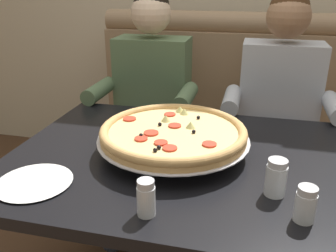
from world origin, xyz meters
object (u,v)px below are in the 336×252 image
diner_left (148,99)px  plate_near_left (34,180)px  pizza (173,133)px  dining_table (186,177)px  shaker_pepper_flakes (276,180)px  shaker_oregano (146,200)px  booth_bench (214,138)px  shaker_parmesan (305,206)px  diner_right (279,109)px

diner_left → plate_near_left: size_ratio=5.49×
pizza → plate_near_left: (-0.36, -0.31, -0.06)m
dining_table → shaker_pepper_flakes: shaker_pepper_flakes is taller
diner_left → shaker_oregano: bearing=-73.6°
diner_left → booth_bench: bearing=37.9°
pizza → plate_near_left: 0.48m
shaker_oregano → shaker_pepper_flakes: size_ratio=0.93×
pizza → shaker_parmesan: 0.52m
diner_right → plate_near_left: 1.22m
pizza → shaker_parmesan: bearing=-36.6°
pizza → shaker_pepper_flakes: (0.35, -0.20, -0.03)m
booth_bench → pizza: booth_bench is taller
pizza → plate_near_left: bearing=-139.4°
dining_table → pizza: size_ratio=2.33×
pizza → shaker_oregano: 0.38m
diner_left → diner_right: same height
diner_left → shaker_parmesan: 1.18m
booth_bench → diner_left: 0.53m
booth_bench → shaker_pepper_flakes: size_ratio=13.65×
shaker_oregano → dining_table: bearing=83.5°
pizza → shaker_oregano: (0.01, -0.38, -0.03)m
shaker_parmesan → shaker_pepper_flakes: bearing=122.7°
shaker_oregano → shaker_pepper_flakes: shaker_pepper_flakes is taller
shaker_oregano → pizza: bearing=92.1°
pizza → shaker_pepper_flakes: size_ratio=4.85×
diner_right → shaker_parmesan: bearing=-88.9°
booth_bench → pizza: (-0.06, -0.91, 0.41)m
dining_table → diner_left: diner_left is taller
shaker_oregano → shaker_parmesan: bearing=10.1°
shaker_oregano → plate_near_left: (-0.38, 0.07, -0.03)m
diner_right → pizza: size_ratio=2.37×
booth_bench → diner_left: bearing=-142.1°
dining_table → plate_near_left: (-0.42, -0.29, 0.10)m
plate_near_left → shaker_pepper_flakes: bearing=8.9°
pizza → diner_right: bearing=58.2°
booth_bench → pizza: size_ratio=2.82×
diner_right → shaker_parmesan: (0.02, -0.95, 0.06)m
booth_bench → pizza: bearing=-93.5°
diner_left → diner_right: size_ratio=1.00×
booth_bench → diner_left: (-0.34, -0.27, 0.31)m
booth_bench → shaker_parmesan: (0.36, -1.22, 0.38)m
dining_table → diner_right: 0.75m
dining_table → plate_near_left: bearing=-145.4°
diner_left → shaker_oregano: (0.30, -1.02, 0.07)m
dining_table → shaker_oregano: (-0.04, -0.36, 0.13)m
diner_left → shaker_pepper_flakes: (0.63, -0.84, 0.07)m
plate_near_left → booth_bench: bearing=71.0°
plate_near_left → diner_left: bearing=85.4°
booth_bench → diner_right: (0.34, -0.27, 0.31)m
shaker_oregano → shaker_pepper_flakes: bearing=28.4°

